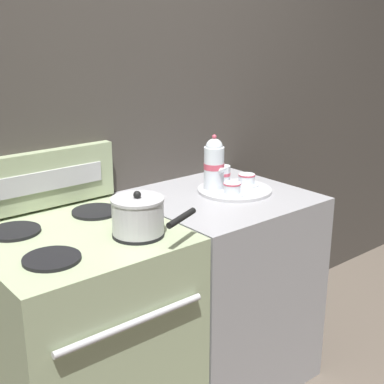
{
  "coord_description": "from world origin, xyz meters",
  "views": [
    {
      "loc": [
        -1.17,
        -1.64,
        1.62
      ],
      "look_at": [
        0.12,
        -0.07,
        0.98
      ],
      "focal_mm": 50.0,
      "sensor_mm": 36.0,
      "label": 1
    }
  ],
  "objects": [
    {
      "name": "saucepan",
      "position": [
        -0.19,
        -0.16,
        0.97
      ],
      "size": [
        0.25,
        0.3,
        0.15
      ],
      "color": "#B7B7BC",
      "rests_on": "stove"
    },
    {
      "name": "wall_back",
      "position": [
        0.0,
        0.36,
        1.1
      ],
      "size": [
        6.0,
        0.05,
        2.2
      ],
      "color": "#423D38",
      "rests_on": "ground"
    },
    {
      "name": "stove",
      "position": [
        -0.36,
        -0.0,
        0.45
      ],
      "size": [
        0.69,
        0.71,
        0.91
      ],
      "color": "#9EAD84",
      "rests_on": "ground"
    },
    {
      "name": "teacup_right",
      "position": [
        0.37,
        -0.05,
        0.94
      ],
      "size": [
        0.12,
        0.12,
        0.05
      ],
      "color": "silver",
      "rests_on": "serving_tray"
    },
    {
      "name": "side_counter",
      "position": [
        0.35,
        0.0,
        0.45
      ],
      "size": [
        0.71,
        0.68,
        0.9
      ],
      "color": "#939399",
      "rests_on": "ground"
    },
    {
      "name": "control_panel",
      "position": [
        -0.36,
        0.32,
        1.02
      ],
      "size": [
        0.68,
        0.05,
        0.23
      ],
      "color": "#9EAD84",
      "rests_on": "stove"
    },
    {
      "name": "creamer_jug",
      "position": [
        0.46,
        0.11,
        0.95
      ],
      "size": [
        0.07,
        0.07,
        0.08
      ],
      "color": "silver",
      "rests_on": "serving_tray"
    },
    {
      "name": "teapot",
      "position": [
        0.36,
        0.07,
        1.02
      ],
      "size": [
        0.09,
        0.15,
        0.25
      ],
      "color": "silver",
      "rests_on": "serving_tray"
    },
    {
      "name": "serving_tray",
      "position": [
        0.43,
        0.01,
        0.9
      ],
      "size": [
        0.33,
        0.33,
        0.01
      ],
      "color": "#B2B2B7",
      "rests_on": "side_counter"
    },
    {
      "name": "teacup_left",
      "position": [
        0.52,
        0.01,
        0.94
      ],
      "size": [
        0.12,
        0.12,
        0.05
      ],
      "color": "silver",
      "rests_on": "serving_tray"
    }
  ]
}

